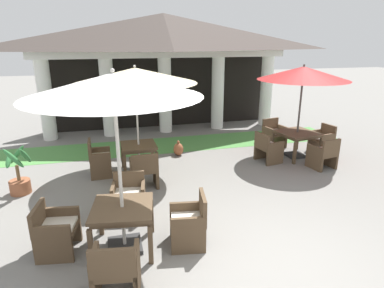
{
  "coord_description": "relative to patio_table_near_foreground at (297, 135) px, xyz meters",
  "views": [
    {
      "loc": [
        -2.04,
        -3.59,
        3.2
      ],
      "look_at": [
        -0.13,
        3.61,
        0.83
      ],
      "focal_mm": 30.82,
      "sensor_mm": 36.0,
      "label": 1
    }
  ],
  "objects": [
    {
      "name": "ground_plane",
      "position": [
        -3.1,
        -4.26,
        -0.63
      ],
      "size": [
        60.0,
        60.0,
        0.0
      ],
      "primitive_type": "plane",
      "color": "gray"
    },
    {
      "name": "patio_chair_near_foreground_north",
      "position": [
        -0.18,
        0.98,
        -0.21
      ],
      "size": [
        0.68,
        0.63,
        0.86
      ],
      "rotation": [
        0.0,
        0.0,
        -2.96
      ],
      "color": "brown",
      "rests_on": "ground"
    },
    {
      "name": "patio_umbrella_mid_left",
      "position": [
        -4.44,
        -0.01,
        1.76
      ],
      "size": [
        2.91,
        2.91,
        2.64
      ],
      "color": "#2D2D2D",
      "rests_on": "ground"
    },
    {
      "name": "patio_umbrella_mid_right",
      "position": [
        -5.02,
        -3.18,
        1.95
      ],
      "size": [
        2.5,
        2.5,
        2.83
      ],
      "color": "#2D2D2D",
      "rests_on": "ground"
    },
    {
      "name": "patio_chair_mid_left_south",
      "position": [
        -4.43,
        -0.98,
        -0.22
      ],
      "size": [
        0.6,
        0.5,
        0.85
      ],
      "rotation": [
        0.0,
        0.0,
        0.01
      ],
      "color": "brown",
      "rests_on": "ground"
    },
    {
      "name": "patio_chair_mid_right_west",
      "position": [
        -6.05,
        -3.01,
        -0.24
      ],
      "size": [
        0.66,
        0.71,
        0.81
      ],
      "rotation": [
        0.0,
        0.0,
        -1.73
      ],
      "color": "brown",
      "rests_on": "ground"
    },
    {
      "name": "patio_chair_mid_right_north",
      "position": [
        -4.86,
        -2.15,
        -0.22
      ],
      "size": [
        0.67,
        0.59,
        0.82
      ],
      "rotation": [
        0.0,
        0.0,
        -3.3
      ],
      "color": "brown",
      "rests_on": "ground"
    },
    {
      "name": "patio_chair_near_foreground_east",
      "position": [
        0.98,
        0.18,
        -0.25
      ],
      "size": [
        0.62,
        0.65,
        0.8
      ],
      "rotation": [
        0.0,
        0.0,
        -4.53
      ],
      "color": "brown",
      "rests_on": "ground"
    },
    {
      "name": "patio_chair_mid_right_south",
      "position": [
        -5.18,
        -4.21,
        -0.22
      ],
      "size": [
        0.66,
        0.6,
        0.84
      ],
      "rotation": [
        0.0,
        0.0,
        -0.16
      ],
      "color": "brown",
      "rests_on": "ground"
    },
    {
      "name": "patio_table_mid_left",
      "position": [
        -4.44,
        -0.01,
        -0.01
      ],
      "size": [
        0.85,
        0.85,
        0.72
      ],
      "rotation": [
        0.0,
        0.0,
        0.01
      ],
      "color": "brown",
      "rests_on": "ground"
    },
    {
      "name": "background_pavilion",
      "position": [
        -3.1,
        3.69,
        2.39
      ],
      "size": [
        9.03,
        2.46,
        4.02
      ],
      "color": "white",
      "rests_on": "ground"
    },
    {
      "name": "patio_chair_mid_right_east",
      "position": [
        -3.98,
        -3.34,
        -0.23
      ],
      "size": [
        0.63,
        0.64,
        0.88
      ],
      "rotation": [
        0.0,
        0.0,
        1.41
      ],
      "color": "brown",
      "rests_on": "ground"
    },
    {
      "name": "patio_chair_mid_left_west",
      "position": [
        -5.41,
        -0.02,
        -0.2
      ],
      "size": [
        0.51,
        0.58,
        0.92
      ],
      "rotation": [
        0.0,
        0.0,
        -1.56
      ],
      "color": "brown",
      "rests_on": "ground"
    },
    {
      "name": "patio_umbrella_near_foreground",
      "position": [
        0.0,
        0.0,
        1.7
      ],
      "size": [
        2.42,
        2.42,
        2.58
      ],
      "color": "#2D2D2D",
      "rests_on": "ground"
    },
    {
      "name": "patio_table_mid_right",
      "position": [
        -5.02,
        -3.18,
        0.01
      ],
      "size": [
        1.06,
        1.06,
        0.74
      ],
      "rotation": [
        0.0,
        0.0,
        -0.16
      ],
      "color": "brown",
      "rests_on": "ground"
    },
    {
      "name": "patio_table_near_foreground",
      "position": [
        0.0,
        0.0,
        0.0
      ],
      "size": [
        1.16,
        1.16,
        0.72
      ],
      "rotation": [
        0.0,
        0.0,
        0.18
      ],
      "color": "brown",
      "rests_on": "ground"
    },
    {
      "name": "patio_chair_near_foreground_south",
      "position": [
        0.18,
        -0.98,
        -0.24
      ],
      "size": [
        0.67,
        0.66,
        0.82
      ],
      "rotation": [
        0.0,
        0.0,
        0.18
      ],
      "color": "brown",
      "rests_on": "ground"
    },
    {
      "name": "lawn_strip",
      "position": [
        -3.1,
        1.96,
        -0.62
      ],
      "size": [
        10.83,
        1.61,
        0.01
      ],
      "primitive_type": "cube",
      "color": "#519347",
      "rests_on": "ground"
    },
    {
      "name": "patio_chair_near_foreground_west",
      "position": [
        -0.98,
        -0.18,
        -0.24
      ],
      "size": [
        0.64,
        0.71,
        0.82
      ],
      "rotation": [
        0.0,
        0.0,
        -1.39
      ],
      "color": "brown",
      "rests_on": "ground"
    },
    {
      "name": "potted_palm_left_edge",
      "position": [
        -7.07,
        -0.59,
        -0.29
      ],
      "size": [
        0.52,
        0.5,
        1.11
      ],
      "color": "#995638",
      "rests_on": "ground"
    },
    {
      "name": "terracotta_urn",
      "position": [
        -3.22,
        0.93,
        -0.44
      ],
      "size": [
        0.29,
        0.29,
        0.44
      ],
      "color": "brown",
      "rests_on": "ground"
    }
  ]
}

